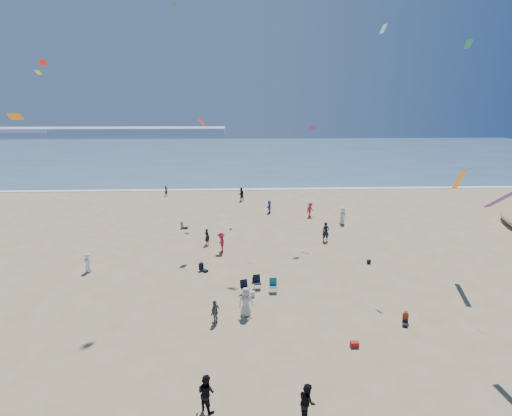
{
  "coord_description": "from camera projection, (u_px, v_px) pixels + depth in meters",
  "views": [
    {
      "loc": [
        0.91,
        -16.3,
        12.74
      ],
      "look_at": [
        2.0,
        8.0,
        6.5
      ],
      "focal_mm": 28.0,
      "sensor_mm": 36.0,
      "label": 1
    }
  ],
  "objects": [
    {
      "name": "surf_line",
      "position": [
        233.0,
        189.0,
        62.43
      ],
      "size": [
        220.0,
        1.2,
        0.08
      ],
      "primitive_type": "cube",
      "color": "white",
      "rests_on": "ground"
    },
    {
      "name": "ocean",
      "position": [
        235.0,
        153.0,
        110.82
      ],
      "size": [
        220.0,
        100.0,
        0.06
      ],
      "primitive_type": "cube",
      "color": "#476B84",
      "rests_on": "ground"
    },
    {
      "name": "ground",
      "position": [
        221.0,
        383.0,
        18.9
      ],
      "size": [
        220.0,
        220.0,
        0.0
      ],
      "primitive_type": "plane",
      "color": "tan",
      "rests_on": "ground"
    },
    {
      "name": "black_backpack",
      "position": [
        254.0,
        280.0,
        29.63
      ],
      "size": [
        0.3,
        0.22,
        0.38
      ],
      "primitive_type": "cube",
      "color": "black",
      "rests_on": "ground"
    },
    {
      "name": "chair_cluster",
      "position": [
        259.0,
        285.0,
        28.04
      ],
      "size": [
        2.69,
        1.53,
        1.0
      ],
      "color": "black",
      "rests_on": "ground"
    },
    {
      "name": "standing_flyers",
      "position": [
        274.0,
        246.0,
        34.89
      ],
      "size": [
        27.26,
        44.15,
        1.89
      ],
      "color": "white",
      "rests_on": "ground"
    },
    {
      "name": "kites_aloft",
      "position": [
        353.0,
        86.0,
        28.34
      ],
      "size": [
        46.35,
        38.15,
        29.45
      ],
      "color": "red",
      "rests_on": "ground"
    },
    {
      "name": "seated_group",
      "position": [
        251.0,
        307.0,
        25.13
      ],
      "size": [
        16.94,
        33.2,
        0.84
      ],
      "color": "white",
      "rests_on": "ground"
    },
    {
      "name": "headland_far",
      "position": [
        103.0,
        131.0,
        180.4
      ],
      "size": [
        110.0,
        20.0,
        3.2
      ],
      "primitive_type": "cube",
      "color": "#7A8EA8",
      "rests_on": "ground"
    },
    {
      "name": "headland_near",
      "position": [
        7.0,
        134.0,
        173.98
      ],
      "size": [
        40.0,
        14.0,
        2.0
      ],
      "primitive_type": "cube",
      "color": "#7A8EA8",
      "rests_on": "ground"
    },
    {
      "name": "white_tote",
      "position": [
        252.0,
        294.0,
        27.39
      ],
      "size": [
        0.35,
        0.2,
        0.4
      ],
      "primitive_type": "cube",
      "color": "silver",
      "rests_on": "ground"
    },
    {
      "name": "cooler",
      "position": [
        354.0,
        344.0,
        21.7
      ],
      "size": [
        0.45,
        0.3,
        0.3
      ],
      "primitive_type": "cube",
      "color": "red",
      "rests_on": "ground"
    },
    {
      "name": "navy_bag",
      "position": [
        369.0,
        262.0,
        33.14
      ],
      "size": [
        0.28,
        0.18,
        0.34
      ],
      "primitive_type": "cube",
      "color": "black",
      "rests_on": "ground"
    }
  ]
}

